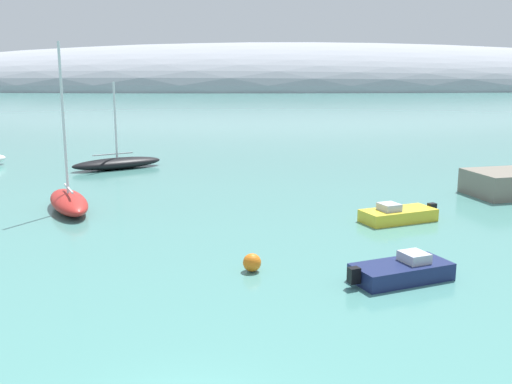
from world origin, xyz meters
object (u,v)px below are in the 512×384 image
object	(u,v)px
motorboat_yellow_foreground	(398,215)
mooring_buoy_orange	(252,263)
motorboat_navy_outer	(402,271)
sailboat_red_mid_mooring	(69,201)
sailboat_black_outer_mooring	(117,163)

from	to	relation	value
motorboat_yellow_foreground	mooring_buoy_orange	size ratio (longest dim) A/B	6.05
motorboat_navy_outer	mooring_buoy_orange	size ratio (longest dim) A/B	5.89
motorboat_navy_outer	mooring_buoy_orange	distance (m)	6.23
sailboat_red_mid_mooring	motorboat_navy_outer	bearing A→B (deg)	-150.34
sailboat_red_mid_mooring	motorboat_navy_outer	world-z (taller)	sailboat_red_mid_mooring
sailboat_black_outer_mooring	motorboat_navy_outer	world-z (taller)	sailboat_black_outer_mooring
sailboat_red_mid_mooring	motorboat_navy_outer	distance (m)	21.04
sailboat_red_mid_mooring	motorboat_navy_outer	xyz separation A→B (m)	(16.84, -12.60, -0.23)
motorboat_yellow_foreground	motorboat_navy_outer	xyz separation A→B (m)	(-2.38, -9.41, 0.01)
sailboat_black_outer_mooring	motorboat_yellow_foreground	distance (m)	26.53
motorboat_yellow_foreground	mooring_buoy_orange	distance (m)	11.75
sailboat_red_mid_mooring	sailboat_black_outer_mooring	distance (m)	15.15
sailboat_red_mid_mooring	motorboat_yellow_foreground	size ratio (longest dim) A/B	2.10
mooring_buoy_orange	motorboat_navy_outer	bearing A→B (deg)	-11.82
sailboat_red_mid_mooring	sailboat_black_outer_mooring	size ratio (longest dim) A/B	1.28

